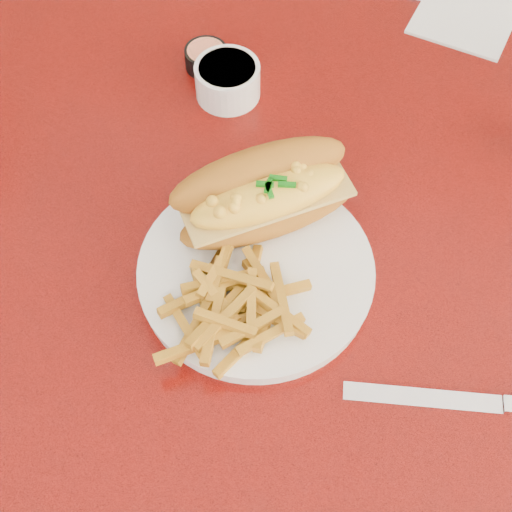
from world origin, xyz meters
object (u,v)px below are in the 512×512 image
(fork, at_px, (247,208))
(sauce_cup_left, at_px, (206,57))
(mac_hoagie, at_px, (265,193))
(knife, at_px, (491,404))
(gravy_ramekin, at_px, (228,80))
(booth_bench_far, at_px, (408,61))
(diner_table, at_px, (300,290))
(dinner_plate, at_px, (256,272))

(fork, height_order, sauce_cup_left, sauce_cup_left)
(mac_hoagie, xyz_separation_m, sauce_cup_left, (-0.15, 0.20, -0.04))
(mac_hoagie, distance_m, knife, 0.29)
(gravy_ramekin, distance_m, knife, 0.47)
(fork, relative_size, gravy_ramekin, 1.62)
(booth_bench_far, height_order, sauce_cup_left, booth_bench_far)
(mac_hoagie, distance_m, sauce_cup_left, 0.25)
(mac_hoagie, xyz_separation_m, knife, (0.26, -0.12, -0.05))
(booth_bench_far, distance_m, knife, 1.09)
(booth_bench_far, distance_m, mac_hoagie, 0.99)
(diner_table, distance_m, knife, 0.31)
(booth_bench_far, height_order, gravy_ramekin, booth_bench_far)
(diner_table, relative_size, dinner_plate, 5.08)
(dinner_plate, height_order, fork, same)
(sauce_cup_left, bearing_deg, knife, -37.52)
(diner_table, height_order, booth_bench_far, booth_bench_far)
(booth_bench_far, distance_m, gravy_ramekin, 0.85)
(diner_table, bearing_deg, knife, -32.43)
(booth_bench_far, bearing_deg, sauce_cup_left, -106.56)
(booth_bench_far, distance_m, fork, 0.97)
(mac_hoagie, bearing_deg, booth_bench_far, 45.06)
(dinner_plate, distance_m, mac_hoagie, 0.08)
(sauce_cup_left, bearing_deg, diner_table, -42.74)
(fork, distance_m, gravy_ramekin, 0.18)
(diner_table, xyz_separation_m, dinner_plate, (-0.03, -0.09, 0.17))
(dinner_plate, bearing_deg, mac_hoagie, 102.61)
(diner_table, height_order, knife, knife)
(gravy_ramekin, bearing_deg, fork, -62.01)
(diner_table, distance_m, booth_bench_far, 0.87)
(gravy_ramekin, xyz_separation_m, sauce_cup_left, (-0.04, 0.03, -0.01))
(diner_table, distance_m, mac_hoagie, 0.22)
(sauce_cup_left, bearing_deg, dinner_plate, -58.29)
(gravy_ramekin, relative_size, sauce_cup_left, 1.48)
(diner_table, relative_size, mac_hoagie, 6.03)
(sauce_cup_left, relative_size, knife, 0.30)
(diner_table, xyz_separation_m, booth_bench_far, (0.00, 0.81, -0.32))
(dinner_plate, distance_m, knife, 0.26)
(gravy_ramekin, bearing_deg, dinner_plate, -62.18)
(fork, bearing_deg, dinner_plate, -148.62)
(sauce_cup_left, xyz_separation_m, knife, (0.41, -0.32, -0.01))
(gravy_ramekin, distance_m, sauce_cup_left, 0.06)
(gravy_ramekin, bearing_deg, knife, -37.28)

